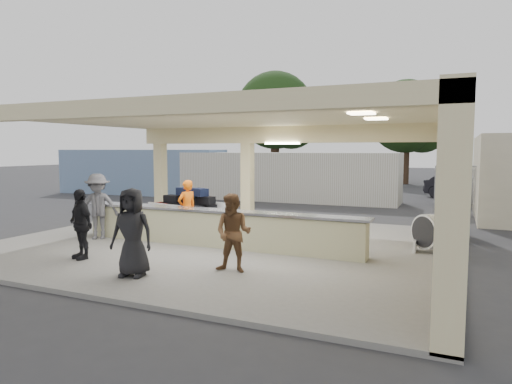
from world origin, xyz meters
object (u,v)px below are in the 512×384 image
at_px(passenger_d, 132,232).
at_px(container_white, 286,177).
at_px(passenger_c, 98,206).
at_px(passenger_a, 233,233).
at_px(drum_fan, 428,232).
at_px(car_dark, 460,187).
at_px(baggage_counter, 215,228).
at_px(car_white_a, 499,191).
at_px(baggage_handler, 187,208).
at_px(luggage_cart, 188,207).
at_px(passenger_b, 81,224).
at_px(container_blue, 141,172).

height_order(passenger_d, container_white, container_white).
bearing_deg(passenger_c, passenger_a, -49.39).
height_order(drum_fan, car_dark, car_dark).
height_order(baggage_counter, passenger_c, passenger_c).
height_order(passenger_d, car_white_a, passenger_d).
xyz_separation_m(drum_fan, passenger_a, (-3.60, -3.56, 0.31)).
bearing_deg(drum_fan, baggage_handler, -130.60).
relative_size(baggage_counter, container_white, 0.71).
xyz_separation_m(baggage_counter, baggage_handler, (-1.38, 0.80, 0.35)).
distance_m(luggage_cart, passenger_b, 4.31).
distance_m(luggage_cart, drum_fan, 7.20).
relative_size(passenger_a, container_white, 0.14).
bearing_deg(passenger_a, container_white, 100.26).
distance_m(passenger_c, container_white, 12.47).
height_order(baggage_handler, passenger_c, passenger_c).
distance_m(passenger_b, container_blue, 17.07).
distance_m(luggage_cart, car_dark, 16.26).
xyz_separation_m(baggage_counter, container_white, (-2.40, 11.91, 0.66)).
height_order(passenger_c, container_white, container_white).
height_order(baggage_handler, passenger_a, baggage_handler).
relative_size(passenger_b, container_blue, 0.16).
distance_m(luggage_cart, container_blue, 13.83).
bearing_deg(drum_fan, car_dark, 130.88).
height_order(passenger_a, passenger_b, passenger_a).
bearing_deg(container_white, car_dark, 25.48).
bearing_deg(passenger_b, passenger_a, 26.09).
bearing_deg(car_white_a, passenger_d, 157.19).
distance_m(luggage_cart, container_white, 10.14).
distance_m(baggage_counter, baggage_handler, 1.63).
bearing_deg(passenger_b, passenger_c, 143.95).
xyz_separation_m(drum_fan, container_blue, (-16.79, 10.29, 0.71)).
height_order(drum_fan, container_blue, container_blue).
height_order(baggage_handler, container_white, container_white).
bearing_deg(car_dark, drum_fan, -138.27).
bearing_deg(car_white_a, luggage_cart, 142.63).
xyz_separation_m(drum_fan, passenger_b, (-7.39, -3.96, 0.31)).
height_order(passenger_d, car_dark, passenger_d).
relative_size(passenger_b, car_dark, 0.42).
height_order(passenger_a, car_white_a, passenger_a).
xyz_separation_m(car_white_a, car_dark, (-1.69, 2.53, -0.08)).
bearing_deg(baggage_counter, container_white, 101.39).
xyz_separation_m(baggage_handler, passenger_b, (-0.80, -3.31, -0.01)).
xyz_separation_m(passenger_a, car_dark, (4.33, 18.10, -0.27)).
bearing_deg(baggage_handler, drum_fan, 117.87).
bearing_deg(car_white_a, passenger_a, 160.96).
xyz_separation_m(drum_fan, passenger_c, (-8.75, -1.95, 0.42)).
bearing_deg(container_white, passenger_b, -89.74).
bearing_deg(luggage_cart, passenger_b, -77.37).
bearing_deg(drum_fan, passenger_a, -91.59).
bearing_deg(passenger_a, baggage_handler, 130.13).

